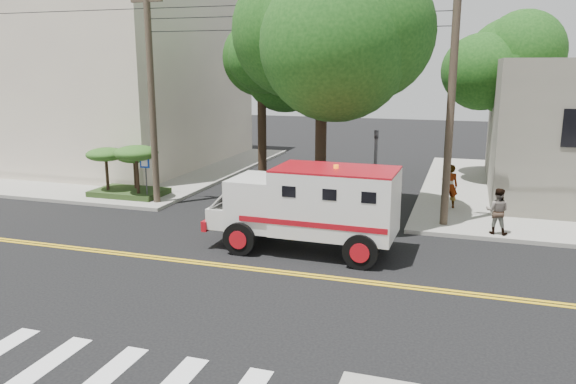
% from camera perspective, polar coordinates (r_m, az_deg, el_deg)
% --- Properties ---
extents(ground, '(100.00, 100.00, 0.00)m').
position_cam_1_polar(ground, '(17.18, -7.24, -7.35)').
color(ground, black).
rests_on(ground, ground).
extents(sidewalk_nw, '(17.00, 17.00, 0.15)m').
position_cam_1_polar(sidewalk_nw, '(35.21, -17.96, 2.61)').
color(sidewalk_nw, gray).
rests_on(sidewalk_nw, ground).
extents(building_left, '(16.00, 14.00, 10.00)m').
position_cam_1_polar(building_left, '(37.14, -19.69, 10.87)').
color(building_left, beige).
rests_on(building_left, sidewalk_nw).
extents(utility_pole_left, '(0.28, 0.28, 9.00)m').
position_cam_1_polar(utility_pole_left, '(24.14, -13.67, 9.11)').
color(utility_pole_left, '#382D23').
rests_on(utility_pole_left, ground).
extents(utility_pole_right, '(0.28, 0.28, 9.00)m').
position_cam_1_polar(utility_pole_right, '(20.83, 16.22, 8.45)').
color(utility_pole_right, '#382D23').
rests_on(utility_pole_right, ground).
extents(tree_main, '(6.08, 5.70, 9.85)m').
position_cam_1_polar(tree_main, '(21.42, 4.47, 16.24)').
color(tree_main, black).
rests_on(tree_main, ground).
extents(tree_left, '(4.48, 4.20, 7.70)m').
position_cam_1_polar(tree_left, '(28.07, -2.25, 12.41)').
color(tree_left, black).
rests_on(tree_left, ground).
extents(tree_right, '(4.80, 4.50, 8.20)m').
position_cam_1_polar(tree_right, '(30.40, 21.97, 12.24)').
color(tree_right, black).
rests_on(tree_right, ground).
extents(traffic_signal, '(0.15, 0.18, 3.60)m').
position_cam_1_polar(traffic_signal, '(20.74, 8.86, 2.45)').
color(traffic_signal, '#3F3F42').
rests_on(traffic_signal, ground).
extents(accessibility_sign, '(0.45, 0.10, 2.02)m').
position_cam_1_polar(accessibility_sign, '(24.97, -14.27, 1.93)').
color(accessibility_sign, '#3F3F42').
rests_on(accessibility_sign, ground).
extents(palm_planter, '(3.52, 2.63, 2.36)m').
position_cam_1_polar(palm_planter, '(25.97, -16.09, 2.85)').
color(palm_planter, '#1E3314').
rests_on(palm_planter, sidewalk_nw).
extents(armored_truck, '(6.13, 2.57, 2.77)m').
position_cam_1_polar(armored_truck, '(17.85, 2.37, -1.20)').
color(armored_truck, silver).
rests_on(armored_truck, ground).
extents(pedestrian_a, '(0.74, 0.57, 1.82)m').
position_cam_1_polar(pedestrian_a, '(23.85, 16.10, 0.57)').
color(pedestrian_a, gray).
rests_on(pedestrian_a, sidewalk_ne).
extents(pedestrian_b, '(0.87, 0.72, 1.62)m').
position_cam_1_polar(pedestrian_b, '(20.69, 20.49, -1.83)').
color(pedestrian_b, gray).
rests_on(pedestrian_b, sidewalk_ne).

